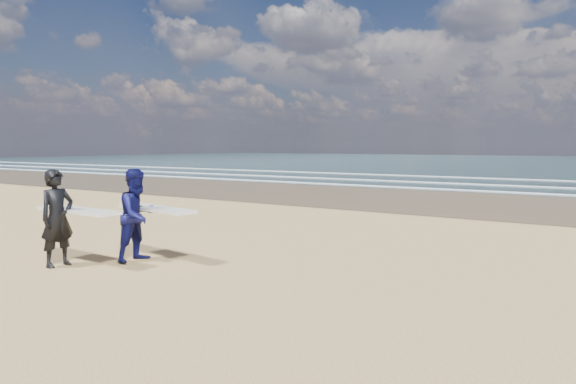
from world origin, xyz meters
The scene contains 2 objects.
surfer_near centered at (-0.44, 0.62, 1.02)m, with size 2.21×1.00×2.01m.
surfer_far centered at (0.55, 1.84, 1.00)m, with size 2.25×1.25×1.99m.
Camera 1 is at (9.18, -5.60, 2.50)m, focal length 32.00 mm.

